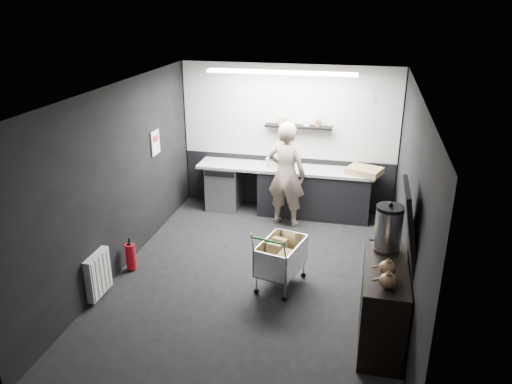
# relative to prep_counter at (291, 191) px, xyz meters

# --- Properties ---
(floor) EXTENTS (5.50, 5.50, 0.00)m
(floor) POSITION_rel_prep_counter_xyz_m (-0.14, -2.42, -0.46)
(floor) COLOR black
(floor) RESTS_ON ground
(ceiling) EXTENTS (5.50, 5.50, 0.00)m
(ceiling) POSITION_rel_prep_counter_xyz_m (-0.14, -2.42, 2.24)
(ceiling) COLOR white
(ceiling) RESTS_ON wall_back
(wall_back) EXTENTS (5.50, 0.00, 5.50)m
(wall_back) POSITION_rel_prep_counter_xyz_m (-0.14, 0.33, 0.89)
(wall_back) COLOR black
(wall_back) RESTS_ON floor
(wall_front) EXTENTS (5.50, 0.00, 5.50)m
(wall_front) POSITION_rel_prep_counter_xyz_m (-0.14, -5.17, 0.89)
(wall_front) COLOR black
(wall_front) RESTS_ON floor
(wall_left) EXTENTS (0.00, 5.50, 5.50)m
(wall_left) POSITION_rel_prep_counter_xyz_m (-2.14, -2.42, 0.89)
(wall_left) COLOR black
(wall_left) RESTS_ON floor
(wall_right) EXTENTS (0.00, 5.50, 5.50)m
(wall_right) POSITION_rel_prep_counter_xyz_m (1.86, -2.42, 0.89)
(wall_right) COLOR black
(wall_right) RESTS_ON floor
(kitchen_wall_panel) EXTENTS (3.95, 0.02, 1.70)m
(kitchen_wall_panel) POSITION_rel_prep_counter_xyz_m (-0.14, 0.31, 1.39)
(kitchen_wall_panel) COLOR silver
(kitchen_wall_panel) RESTS_ON wall_back
(dado_panel) EXTENTS (3.95, 0.02, 1.00)m
(dado_panel) POSITION_rel_prep_counter_xyz_m (-0.14, 0.31, 0.04)
(dado_panel) COLOR black
(dado_panel) RESTS_ON wall_back
(floating_shelf) EXTENTS (1.20, 0.22, 0.04)m
(floating_shelf) POSITION_rel_prep_counter_xyz_m (0.06, 0.20, 1.16)
(floating_shelf) COLOR black
(floating_shelf) RESTS_ON wall_back
(wall_clock) EXTENTS (0.20, 0.03, 0.20)m
(wall_clock) POSITION_rel_prep_counter_xyz_m (1.26, 0.30, 1.69)
(wall_clock) COLOR silver
(wall_clock) RESTS_ON wall_back
(poster) EXTENTS (0.02, 0.30, 0.40)m
(poster) POSITION_rel_prep_counter_xyz_m (-2.12, -1.12, 1.09)
(poster) COLOR white
(poster) RESTS_ON wall_left
(poster_red_band) EXTENTS (0.02, 0.22, 0.10)m
(poster_red_band) POSITION_rel_prep_counter_xyz_m (-2.11, -1.12, 1.16)
(poster_red_band) COLOR red
(poster_red_band) RESTS_ON poster
(radiator) EXTENTS (0.10, 0.50, 0.60)m
(radiator) POSITION_rel_prep_counter_xyz_m (-2.08, -3.32, -0.11)
(radiator) COLOR silver
(radiator) RESTS_ON wall_left
(ceiling_strip) EXTENTS (2.40, 0.20, 0.04)m
(ceiling_strip) POSITION_rel_prep_counter_xyz_m (-0.14, -0.57, 2.21)
(ceiling_strip) COLOR white
(ceiling_strip) RESTS_ON ceiling
(prep_counter) EXTENTS (3.20, 0.61, 0.90)m
(prep_counter) POSITION_rel_prep_counter_xyz_m (0.00, 0.00, 0.00)
(prep_counter) COLOR black
(prep_counter) RESTS_ON floor
(person) EXTENTS (0.75, 0.56, 1.86)m
(person) POSITION_rel_prep_counter_xyz_m (-0.03, -0.45, 0.47)
(person) COLOR beige
(person) RESTS_ON floor
(shopping_cart) EXTENTS (0.68, 0.95, 0.92)m
(shopping_cart) POSITION_rel_prep_counter_xyz_m (0.25, -2.49, -0.02)
(shopping_cart) COLOR silver
(shopping_cart) RESTS_ON floor
(sideboard) EXTENTS (0.56, 1.30, 1.94)m
(sideboard) POSITION_rel_prep_counter_xyz_m (1.61, -3.36, 0.16)
(sideboard) COLOR black
(sideboard) RESTS_ON floor
(fire_extinguisher) EXTENTS (0.15, 0.15, 0.49)m
(fire_extinguisher) POSITION_rel_prep_counter_xyz_m (-1.99, -2.56, -0.22)
(fire_extinguisher) COLOR #A90B16
(fire_extinguisher) RESTS_ON floor
(cardboard_box) EXTENTS (0.68, 0.60, 0.11)m
(cardboard_box) POSITION_rel_prep_counter_xyz_m (1.28, -0.05, 0.50)
(cardboard_box) COLOR #9C8253
(cardboard_box) RESTS_ON prep_counter
(pink_tub) EXTENTS (0.22, 0.22, 0.22)m
(pink_tub) POSITION_rel_prep_counter_xyz_m (-0.15, 0.00, 0.55)
(pink_tub) COLOR silver
(pink_tub) RESTS_ON prep_counter
(white_container) EXTENTS (0.23, 0.19, 0.18)m
(white_container) POSITION_rel_prep_counter_xyz_m (-0.35, -0.05, 0.53)
(white_container) COLOR silver
(white_container) RESTS_ON prep_counter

